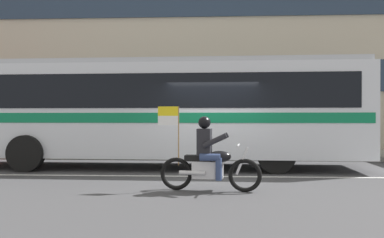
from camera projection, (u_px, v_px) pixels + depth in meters
name	position (u px, v px, depth m)	size (l,w,h in m)	color
ground_plane	(212.00, 173.00, 11.02)	(60.00, 60.00, 0.00)	#3D3D3F
sidewalk_curb	(213.00, 154.00, 16.11)	(28.00, 3.80, 0.15)	gray
lane_center_stripe	(212.00, 176.00, 10.42)	(26.60, 0.14, 0.01)	silver
office_building_facade	(213.00, 45.00, 18.37)	(28.00, 0.89, 9.67)	#B2A893
transit_bus	(162.00, 106.00, 12.28)	(12.09, 2.95, 3.22)	silver
motorcycle_with_rider	(209.00, 159.00, 8.37)	(2.19, 0.67, 1.78)	black
fire_hydrant	(75.00, 145.00, 14.98)	(0.22, 0.30, 0.75)	red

